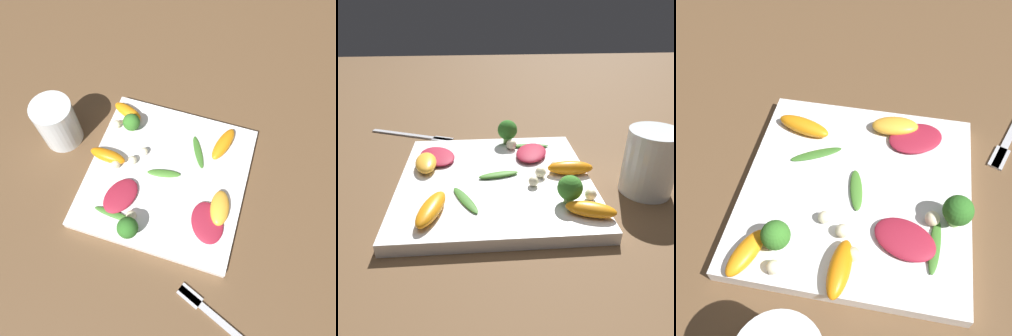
{
  "view_description": "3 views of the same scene",
  "coord_description": "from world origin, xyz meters",
  "views": [
    {
      "loc": [
        -0.25,
        -0.08,
        0.59
      ],
      "look_at": [
        0.0,
        -0.0,
        0.04
      ],
      "focal_mm": 35.0,
      "sensor_mm": 36.0,
      "label": 1
    },
    {
      "loc": [
        0.45,
        -0.02,
        0.28
      ],
      "look_at": [
        0.01,
        0.02,
        0.04
      ],
      "focal_mm": 35.0,
      "sensor_mm": 36.0,
      "label": 2
    },
    {
      "loc": [
        -0.04,
        0.29,
        0.44
      ],
      "look_at": [
        0.02,
        -0.01,
        0.04
      ],
      "focal_mm": 42.0,
      "sensor_mm": 36.0,
      "label": 3
    }
  ],
  "objects": [
    {
      "name": "radicchio_leaf_0",
      "position": [
        -0.07,
        0.07,
        0.03
      ],
      "size": [
        0.09,
        0.07,
        0.01
      ],
      "color": "maroon",
      "rests_on": "plate"
    },
    {
      "name": "macadamia_nut_3",
      "position": [
        0.01,
        0.07,
        0.03
      ],
      "size": [
        0.02,
        0.02,
        0.02
      ],
      "color": "beige",
      "rests_on": "plate"
    },
    {
      "name": "macadamia_nut_0",
      "position": [
        -0.1,
        0.03,
        0.03
      ],
      "size": [
        0.02,
        0.02,
        0.02
      ],
      "color": "beige",
      "rests_on": "plate"
    },
    {
      "name": "plate",
      "position": [
        0.0,
        0.0,
        0.01
      ],
      "size": [
        0.3,
        0.3,
        0.02
      ],
      "color": "white",
      "rests_on": "ground_plane"
    },
    {
      "name": "orange_segment_2",
      "position": [
        -0.04,
        -0.11,
        0.03
      ],
      "size": [
        0.07,
        0.04,
        0.02
      ],
      "color": "#FCAD33",
      "rests_on": "plate"
    },
    {
      "name": "broccoli_floret_0",
      "position": [
        0.08,
        0.1,
        0.04
      ],
      "size": [
        0.03,
        0.03,
        0.04
      ],
      "color": "#84AD5B",
      "rests_on": "plate"
    },
    {
      "name": "orange_segment_1",
      "position": [
        -0.0,
        0.12,
        0.03
      ],
      "size": [
        0.03,
        0.07,
        0.02
      ],
      "color": "orange",
      "rests_on": "plate"
    },
    {
      "name": "ground_plane",
      "position": [
        0.0,
        0.0,
        0.0
      ],
      "size": [
        2.4,
        2.4,
        0.0
      ],
      "primitive_type": "plane",
      "color": "brown"
    },
    {
      "name": "arugula_sprig_2",
      "position": [
        -0.0,
        0.01,
        0.02
      ],
      "size": [
        0.03,
        0.07,
        0.01
      ],
      "color": "#47842D",
      "rests_on": "plate"
    },
    {
      "name": "fork",
      "position": [
        -0.21,
        -0.15,
        0.0
      ],
      "size": [
        0.08,
        0.18,
        0.01
      ],
      "color": "#B2B2B7",
      "rests_on": "ground_plane"
    },
    {
      "name": "macadamia_nut_2",
      "position": [
        0.03,
        0.06,
        0.03
      ],
      "size": [
        0.02,
        0.02,
        0.02
      ],
      "color": "beige",
      "rests_on": "plate"
    },
    {
      "name": "orange_segment_0",
      "position": [
        0.11,
        0.12,
        0.03
      ],
      "size": [
        0.05,
        0.07,
        0.02
      ],
      "color": "orange",
      "rests_on": "plate"
    },
    {
      "name": "radicchio_leaf_1",
      "position": [
        -0.07,
        -0.1,
        0.02
      ],
      "size": [
        0.09,
        0.08,
        0.01
      ],
      "color": "maroon",
      "rests_on": "plate"
    },
    {
      "name": "macadamia_nut_1",
      "position": [
        0.07,
        0.13,
        0.03
      ],
      "size": [
        0.02,
        0.02,
        0.02
      ],
      "color": "beige",
      "rests_on": "plate"
    },
    {
      "name": "arugula_sprig_0",
      "position": [
        -0.1,
        0.07,
        0.02
      ],
      "size": [
        0.02,
        0.07,
        0.01
      ],
      "color": "#3D7528",
      "rests_on": "plate"
    },
    {
      "name": "orange_segment_3",
      "position": [
        0.09,
        -0.09,
        0.03
      ],
      "size": [
        0.08,
        0.05,
        0.02
      ],
      "color": "orange",
      "rests_on": "plate"
    },
    {
      "name": "macadamia_nut_4",
      "position": [
        -0.01,
        0.1,
        0.03
      ],
      "size": [
        0.02,
        0.02,
        0.02
      ],
      "color": "beige",
      "rests_on": "plate"
    },
    {
      "name": "broccoli_floret_1",
      "position": [
        -0.13,
        0.03,
        0.05
      ],
      "size": [
        0.04,
        0.04,
        0.05
      ],
      "color": "#84AD5B",
      "rests_on": "plate"
    },
    {
      "name": "arugula_sprig_1",
      "position": [
        0.06,
        -0.04,
        0.02
      ],
      "size": [
        0.07,
        0.05,
        0.0
      ],
      "color": "#3D7528",
      "rests_on": "plate"
    }
  ]
}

